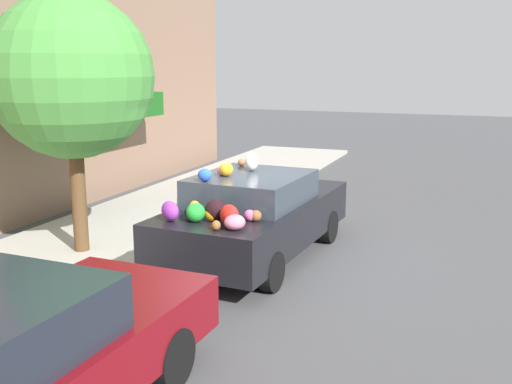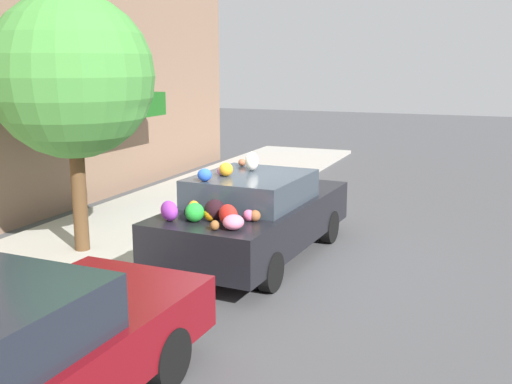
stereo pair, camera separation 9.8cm
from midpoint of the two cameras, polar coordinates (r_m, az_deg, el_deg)
The scene contains 6 objects.
ground_plane at distance 10.00m, azimuth -0.97°, elevation -6.09°, with size 60.00×60.00×0.00m, color #4C4C4F.
sidewalk_curb at distance 11.25m, azimuth -13.82°, elevation -4.09°, with size 24.00×3.20×0.10m.
building_facade at distance 12.34m, azimuth -22.65°, elevation 9.26°, with size 18.00×1.20×5.48m.
street_tree at distance 9.93m, azimuth -17.47°, elevation 10.40°, with size 2.59×2.59×4.12m.
fire_hydrant at distance 11.03m, azimuth -7.31°, elevation -2.02°, with size 0.20×0.20×0.70m.
art_car at distance 9.70m, azimuth -0.43°, elevation -2.09°, with size 4.27×2.04×1.71m.
Camera 1 is at (-8.79, -3.58, 3.14)m, focal length 42.00 mm.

